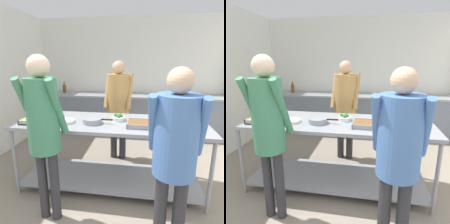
% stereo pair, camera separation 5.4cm
% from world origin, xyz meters
% --- Properties ---
extents(wall_rear, '(4.47, 0.06, 2.65)m').
position_xyz_m(wall_rear, '(0.00, 3.79, 1.32)').
color(wall_rear, silver).
rests_on(wall_rear, ground_plane).
extents(back_counter, '(4.31, 0.65, 0.91)m').
position_xyz_m(back_counter, '(0.00, 3.42, 0.46)').
color(back_counter, slate).
rests_on(back_counter, ground_plane).
extents(serving_counter, '(2.40, 0.85, 0.91)m').
position_xyz_m(serving_counter, '(-0.06, 1.31, 0.62)').
color(serving_counter, gray).
rests_on(serving_counter, ground_plane).
extents(serving_tray_vegetables, '(0.39, 0.29, 0.05)m').
position_xyz_m(serving_tray_vegetables, '(-0.95, 1.13, 0.94)').
color(serving_tray_vegetables, gray).
rests_on(serving_tray_vegetables, serving_counter).
extents(plate_stack, '(0.22, 0.22, 0.04)m').
position_xyz_m(plate_stack, '(-0.61, 1.17, 0.93)').
color(plate_stack, white).
rests_on(plate_stack, serving_counter).
extents(sauce_pan, '(0.38, 0.24, 0.07)m').
position_xyz_m(sauce_pan, '(-0.28, 1.20, 0.95)').
color(sauce_pan, gray).
rests_on(sauce_pan, serving_counter).
extents(broccoli_bowl, '(0.18, 0.18, 0.08)m').
position_xyz_m(broccoli_bowl, '(0.03, 1.37, 0.95)').
color(broccoli_bowl, silver).
rests_on(broccoli_bowl, serving_counter).
extents(serving_tray_roast, '(0.43, 0.29, 0.05)m').
position_xyz_m(serving_tray_roast, '(0.38, 1.18, 0.94)').
color(serving_tray_roast, gray).
rests_on(serving_tray_roast, serving_counter).
extents(serving_tray_greens, '(0.40, 0.30, 0.05)m').
position_xyz_m(serving_tray_greens, '(0.83, 1.36, 0.94)').
color(serving_tray_greens, gray).
rests_on(serving_tray_greens, serving_counter).
extents(guest_serving_left, '(0.41, 0.35, 1.73)m').
position_xyz_m(guest_serving_left, '(-0.62, 0.62, 1.09)').
color(guest_serving_left, '#2D2D33').
rests_on(guest_serving_left, ground_plane).
extents(guest_serving_right, '(0.49, 0.37, 1.63)m').
position_xyz_m(guest_serving_right, '(0.61, 0.48, 1.00)').
color(guest_serving_right, '#2D2D33').
rests_on(guest_serving_right, ground_plane).
extents(cook_behind_counter, '(0.47, 0.36, 1.67)m').
position_xyz_m(cook_behind_counter, '(-0.06, 2.12, 1.03)').
color(cook_behind_counter, '#2D2D33').
rests_on(cook_behind_counter, ground_plane).
extents(water_bottle, '(0.08, 0.08, 0.26)m').
position_xyz_m(water_bottle, '(-1.56, 3.51, 1.03)').
color(water_bottle, brown).
rests_on(water_bottle, back_counter).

